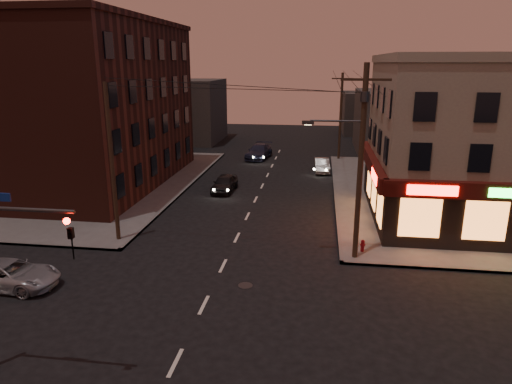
% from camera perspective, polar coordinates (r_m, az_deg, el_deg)
% --- Properties ---
extents(ground, '(120.00, 120.00, 0.00)m').
position_cam_1_polar(ground, '(20.51, -6.54, -13.86)').
color(ground, black).
rests_on(ground, ground).
extents(sidewalk_ne, '(24.00, 28.00, 0.15)m').
position_cam_1_polar(sidewalk_ne, '(39.84, 27.20, -0.55)').
color(sidewalk_ne, '#514F4C').
rests_on(sidewalk_ne, ground).
extents(sidewalk_nw, '(24.00, 28.00, 0.15)m').
position_cam_1_polar(sidewalk_nw, '(43.90, -23.41, 1.30)').
color(sidewalk_nw, '#514F4C').
rests_on(sidewalk_nw, ground).
extents(pizza_building, '(15.85, 12.85, 10.50)m').
position_cam_1_polar(pizza_building, '(32.96, 27.97, 5.68)').
color(pizza_building, gray).
rests_on(pizza_building, sidewalk_ne).
extents(brick_apartment, '(12.00, 20.00, 13.00)m').
position_cam_1_polar(brick_apartment, '(41.12, -20.19, 10.06)').
color(brick_apartment, '#421C15').
rests_on(brick_apartment, sidewalk_nw).
extents(bg_building_ne_a, '(10.00, 12.00, 7.00)m').
position_cam_1_polar(bg_building_ne_a, '(56.36, 17.64, 8.38)').
color(bg_building_ne_a, '#3F3D3A').
rests_on(bg_building_ne_a, ground).
extents(bg_building_nw, '(9.00, 10.00, 8.00)m').
position_cam_1_polar(bg_building_nw, '(62.09, -8.73, 10.02)').
color(bg_building_nw, '#3F3D3A').
rests_on(bg_building_nw, ground).
extents(bg_building_ne_b, '(8.00, 8.00, 6.00)m').
position_cam_1_polar(bg_building_ne_b, '(69.94, 14.16, 9.54)').
color(bg_building_ne_b, '#3F3D3A').
rests_on(bg_building_ne_b, ground).
extents(utility_pole_main, '(4.20, 0.44, 10.00)m').
position_cam_1_polar(utility_pole_main, '(23.49, 12.74, 4.75)').
color(utility_pole_main, '#382619').
rests_on(utility_pole_main, sidewalk_ne).
extents(utility_pole_far, '(0.26, 0.26, 9.00)m').
position_cam_1_polar(utility_pole_far, '(49.54, 10.53, 9.25)').
color(utility_pole_far, '#382619').
rests_on(utility_pole_far, sidewalk_ne).
extents(utility_pole_west, '(0.24, 0.24, 9.00)m').
position_cam_1_polar(utility_pole_west, '(26.91, -17.54, 3.37)').
color(utility_pole_west, '#382619').
rests_on(utility_pole_west, sidewalk_nw).
extents(suv_cross, '(4.63, 2.25, 1.27)m').
position_cam_1_polar(suv_cross, '(24.41, -28.41, -9.06)').
color(suv_cross, '#979AA0').
rests_on(suv_cross, ground).
extents(sedan_near, '(1.79, 4.07, 1.36)m').
position_cam_1_polar(sedan_near, '(37.18, -3.94, 1.10)').
color(sedan_near, black).
rests_on(sedan_near, ground).
extents(sedan_mid, '(1.63, 3.98, 1.28)m').
position_cam_1_polar(sedan_mid, '(44.31, 8.22, 3.34)').
color(sedan_mid, slate).
rests_on(sedan_mid, ground).
extents(sedan_far, '(2.73, 5.45, 1.52)m').
position_cam_1_polar(sedan_far, '(50.06, 0.35, 5.08)').
color(sedan_far, '#1D233A').
rests_on(sedan_far, ground).
extents(fire_hydrant, '(0.30, 0.30, 0.67)m').
position_cam_1_polar(fire_hydrant, '(25.78, 13.18, -6.47)').
color(fire_hydrant, maroon).
rests_on(fire_hydrant, sidewalk_ne).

